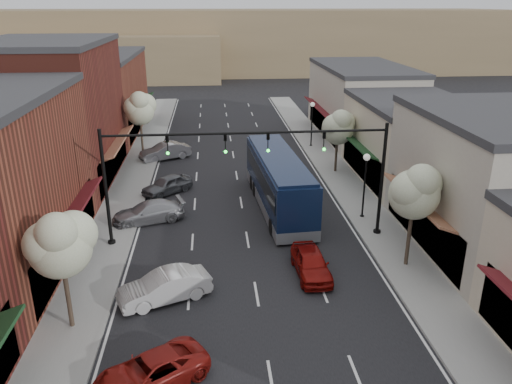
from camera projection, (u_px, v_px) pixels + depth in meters
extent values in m
plane|color=black|center=(261.00, 318.00, 22.61)|extent=(160.00, 160.00, 0.00)
cube|color=gray|center=(131.00, 184.00, 39.09)|extent=(2.80, 73.00, 0.15)
cube|color=gray|center=(341.00, 177.00, 40.52)|extent=(2.80, 73.00, 0.15)
cube|color=gray|center=(149.00, 183.00, 39.21)|extent=(0.25, 73.00, 0.17)
cube|color=gray|center=(324.00, 178.00, 40.40)|extent=(0.25, 73.00, 0.17)
cube|color=black|center=(63.00, 237.00, 26.77)|extent=(0.60, 11.90, 2.60)
cube|color=#581419|center=(74.00, 211.00, 26.31)|extent=(1.07, 9.80, 0.49)
cube|color=maroon|center=(49.00, 116.00, 38.14)|extent=(9.00, 14.00, 10.50)
cube|color=#2D2D30|center=(38.00, 42.00, 36.20)|extent=(9.20, 14.10, 0.40)
cube|color=black|center=(110.00, 160.00, 39.80)|extent=(0.60, 11.90, 2.60)
cube|color=#966044|center=(118.00, 142.00, 39.33)|extent=(1.07, 9.80, 0.49)
cube|color=brown|center=(95.00, 96.00, 53.48)|extent=(9.00, 18.00, 8.00)
cube|color=#2D2D30|center=(90.00, 56.00, 51.98)|extent=(9.20, 18.10, 0.40)
cube|color=black|center=(137.00, 117.00, 54.69)|extent=(0.60, 15.30, 2.60)
cube|color=#16381B|center=(143.00, 103.00, 54.22)|extent=(1.07, 12.60, 0.49)
cube|color=#AAA291|center=(494.00, 186.00, 28.03)|extent=(8.00, 12.00, 7.50)
cube|color=#2D2D30|center=(507.00, 116.00, 26.63)|extent=(8.20, 12.10, 0.40)
cube|color=black|center=(426.00, 223.00, 28.48)|extent=(0.60, 10.20, 2.60)
cube|color=#966044|center=(415.00, 199.00, 27.88)|extent=(1.07, 8.40, 0.49)
cube|color=#C1B19A|center=(411.00, 143.00, 39.47)|extent=(8.00, 12.00, 6.00)
cube|color=#2D2D30|center=(416.00, 102.00, 38.33)|extent=(8.20, 12.10, 0.40)
cube|color=black|center=(364.00, 161.00, 39.65)|extent=(0.60, 10.20, 2.60)
cube|color=#16381B|center=(356.00, 143.00, 39.05)|extent=(1.07, 8.40, 0.49)
cube|color=#AAA291|center=(361.00, 103.00, 52.32)|extent=(8.00, 16.00, 7.00)
cube|color=#2D2D30|center=(364.00, 67.00, 51.00)|extent=(8.20, 16.10, 0.40)
cube|color=black|center=(326.00, 122.00, 52.68)|extent=(0.60, 13.60, 2.60)
cube|color=#581419|center=(319.00, 108.00, 52.08)|extent=(1.07, 11.20, 0.49)
cube|color=#7A6647|center=(218.00, 40.00, 104.23)|extent=(120.00, 30.00, 12.00)
cube|color=#7A6647|center=(83.00, 57.00, 91.65)|extent=(50.00, 20.00, 8.00)
cylinder|color=black|center=(377.00, 232.00, 30.68)|extent=(0.44, 0.44, 0.30)
cylinder|color=black|center=(382.00, 181.00, 29.49)|extent=(0.20, 0.20, 7.00)
cylinder|color=black|center=(317.00, 131.00, 28.05)|extent=(8.00, 0.14, 0.14)
imported|color=black|center=(324.00, 142.00, 28.30)|extent=(0.18, 0.46, 1.10)
sphere|color=#19E533|center=(324.00, 149.00, 28.33)|extent=(0.18, 0.18, 0.18)
imported|color=black|center=(268.00, 143.00, 28.02)|extent=(0.18, 0.46, 1.10)
sphere|color=#19E533|center=(268.00, 151.00, 28.06)|extent=(0.18, 0.18, 0.18)
cylinder|color=black|center=(112.00, 243.00, 29.33)|extent=(0.44, 0.44, 0.30)
cylinder|color=black|center=(106.00, 190.00, 28.13)|extent=(0.20, 0.20, 7.00)
cylinder|color=black|center=(174.00, 135.00, 27.37)|extent=(8.00, 0.14, 0.14)
imported|color=black|center=(167.00, 145.00, 27.55)|extent=(0.18, 0.46, 1.10)
sphere|color=#19E533|center=(168.00, 153.00, 27.59)|extent=(0.18, 0.18, 0.18)
imported|color=black|center=(225.00, 144.00, 27.82)|extent=(0.18, 0.46, 1.10)
sphere|color=#19E533|center=(226.00, 152.00, 27.86)|extent=(0.18, 0.18, 0.18)
cylinder|color=#47382B|center=(409.00, 235.00, 26.38)|extent=(0.20, 0.20, 3.71)
sphere|color=#ACB78D|center=(414.00, 195.00, 25.55)|extent=(2.60, 2.60, 2.60)
sphere|color=#ACB78D|center=(422.00, 184.00, 25.71)|extent=(2.00, 2.00, 2.00)
sphere|color=#ACB78D|center=(409.00, 190.00, 25.12)|extent=(1.90, 1.90, 1.90)
sphere|color=#ACB78D|center=(422.00, 181.00, 24.77)|extent=(1.70, 1.70, 1.70)
cylinder|color=#47382B|center=(336.00, 153.00, 41.34)|extent=(0.20, 0.20, 3.33)
sphere|color=#ACB78D|center=(338.00, 129.00, 40.60)|extent=(2.60, 2.60, 2.60)
sphere|color=#ACB78D|center=(343.00, 123.00, 40.77)|extent=(2.00, 2.00, 2.00)
sphere|color=#ACB78D|center=(334.00, 126.00, 40.17)|extent=(1.90, 1.90, 1.90)
sphere|color=#ACB78D|center=(341.00, 120.00, 39.84)|extent=(1.70, 1.70, 1.70)
cylinder|color=#47382B|center=(68.00, 294.00, 21.28)|extent=(0.20, 0.20, 3.52)
sphere|color=#ACB78D|center=(60.00, 247.00, 20.50)|extent=(2.60, 2.60, 2.60)
sphere|color=#ACB78D|center=(73.00, 234.00, 20.67)|extent=(2.00, 2.00, 2.00)
sphere|color=#ACB78D|center=(47.00, 244.00, 20.07)|extent=(1.90, 1.90, 1.90)
sphere|color=#ACB78D|center=(56.00, 233.00, 19.73)|extent=(1.70, 1.70, 1.70)
cylinder|color=#47382B|center=(142.00, 137.00, 45.42)|extent=(0.20, 0.20, 3.84)
sphere|color=#ACB78D|center=(140.00, 111.00, 44.57)|extent=(2.60, 2.60, 2.60)
sphere|color=#ACB78D|center=(145.00, 105.00, 44.72)|extent=(2.00, 2.00, 2.00)
sphere|color=#ACB78D|center=(134.00, 108.00, 44.13)|extent=(1.90, 1.90, 1.90)
sphere|color=#ACB78D|center=(139.00, 101.00, 43.77)|extent=(1.70, 1.70, 1.70)
cylinder|color=black|center=(362.00, 217.00, 33.01)|extent=(0.28, 0.28, 0.20)
cylinder|color=black|center=(364.00, 190.00, 32.33)|extent=(0.12, 0.12, 4.00)
sphere|color=white|center=(367.00, 157.00, 31.54)|extent=(0.44, 0.44, 0.44)
cylinder|color=black|center=(311.00, 146.00, 49.30)|extent=(0.28, 0.28, 0.20)
cylinder|color=black|center=(312.00, 127.00, 48.62)|extent=(0.12, 0.12, 4.00)
sphere|color=white|center=(313.00, 104.00, 47.83)|extent=(0.44, 0.44, 0.44)
cube|color=#0D1936|center=(278.00, 180.00, 34.11)|extent=(3.44, 12.33, 3.10)
cube|color=#595B60|center=(278.00, 200.00, 34.63)|extent=(3.46, 12.35, 0.71)
cube|color=black|center=(279.00, 174.00, 33.96)|extent=(3.43, 11.36, 1.12)
cube|color=#0D1936|center=(279.00, 158.00, 33.54)|extent=(3.19, 11.83, 0.25)
cube|color=black|center=(300.00, 205.00, 28.31)|extent=(2.11, 0.22, 1.22)
cylinder|color=black|center=(273.00, 227.00, 30.53)|extent=(0.39, 1.07, 1.06)
cylinder|color=black|center=(311.00, 224.00, 30.88)|extent=(0.39, 1.07, 1.06)
cylinder|color=black|center=(253.00, 183.00, 38.02)|extent=(0.39, 1.07, 1.06)
cylinder|color=black|center=(284.00, 181.00, 38.37)|extent=(0.39, 1.07, 1.06)
cylinder|color=black|center=(256.00, 189.00, 36.71)|extent=(0.39, 1.07, 1.06)
cylinder|color=black|center=(287.00, 187.00, 37.06)|extent=(0.39, 1.07, 1.06)
imported|color=maroon|center=(311.00, 263.00, 25.96)|extent=(1.79, 4.14, 1.39)
imported|color=maroon|center=(150.00, 372.00, 18.43)|extent=(4.77, 4.01, 1.21)
imported|color=silver|center=(165.00, 287.00, 23.73)|extent=(4.65, 3.09, 1.45)
imported|color=#96979B|center=(148.00, 212.00, 32.30)|extent=(4.99, 3.20, 1.35)
imported|color=#595C61|center=(167.00, 185.00, 37.14)|extent=(4.06, 3.85, 1.36)
imported|color=#A09FA5|center=(165.00, 151.00, 45.20)|extent=(4.77, 3.41, 1.50)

